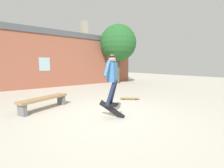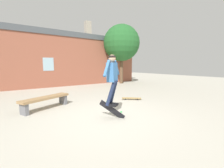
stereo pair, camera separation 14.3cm
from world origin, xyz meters
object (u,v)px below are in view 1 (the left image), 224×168
object	(u,v)px
skater	(112,75)
skateboard_flipping	(112,110)
skateboard_resting	(130,98)
park_bench	(44,100)
tree_right	(118,43)

from	to	relation	value
skater	skateboard_flipping	xyz separation A→B (m)	(-0.01, -0.00, -1.04)
skater	skateboard_resting	distance (m)	2.79
park_bench	skateboard_resting	world-z (taller)	park_bench
skateboard_flipping	park_bench	bearing A→B (deg)	170.44
skater	tree_right	bearing A→B (deg)	107.40
tree_right	skateboard_flipping	xyz separation A→B (m)	(-5.59, -6.55, -3.17)
park_bench	skateboard_resting	distance (m)	3.60
skater	skateboard_flipping	size ratio (longest dim) A/B	2.31
tree_right	skateboard_resting	bearing A→B (deg)	-124.23
skateboard_resting	tree_right	bearing A→B (deg)	95.66
skater	skateboard_flipping	distance (m)	1.04
park_bench	skateboard_resting	size ratio (longest dim) A/B	2.26
skater	skateboard_resting	world-z (taller)	skater
tree_right	skater	bearing A→B (deg)	-130.45
park_bench	skateboard_flipping	distance (m)	2.55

